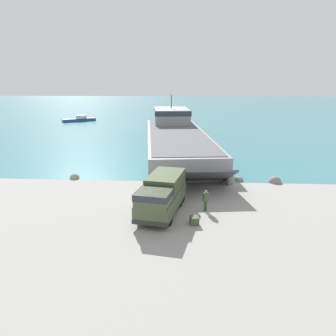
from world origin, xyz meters
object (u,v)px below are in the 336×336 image
(military_truck, at_px, (162,194))
(mooring_bollard, at_px, (227,181))
(cargo_crate, at_px, (194,220))
(moored_boat_a, at_px, (79,119))
(landing_craft, at_px, (175,135))
(soldier_on_ramp, at_px, (206,199))

(military_truck, height_order, mooring_bollard, military_truck)
(mooring_bollard, bearing_deg, cargo_crate, -110.27)
(moored_boat_a, distance_m, mooring_bollard, 59.06)
(moored_boat_a, bearing_deg, military_truck, 169.96)
(landing_craft, bearing_deg, military_truck, -96.94)
(military_truck, bearing_deg, landing_craft, -169.71)
(moored_boat_a, xyz_separation_m, cargo_crate, (27.94, -59.36, -0.22))
(landing_craft, distance_m, military_truck, 26.99)
(mooring_bollard, relative_size, cargo_crate, 1.19)
(military_truck, distance_m, soldier_on_ramp, 3.52)
(landing_craft, bearing_deg, moored_boat_a, 123.08)
(soldier_on_ramp, bearing_deg, moored_boat_a, 170.49)
(mooring_bollard, xyz_separation_m, cargo_crate, (-3.44, -9.33, -0.16))
(landing_craft, bearing_deg, soldier_on_ramp, -89.53)
(military_truck, xyz_separation_m, moored_boat_a, (-25.43, 57.29, -1.01))
(military_truck, height_order, moored_boat_a, military_truck)
(soldier_on_ramp, xyz_separation_m, moored_boat_a, (-28.87, 56.78, -0.52))
(soldier_on_ramp, height_order, cargo_crate, soldier_on_ramp)
(landing_craft, distance_m, cargo_crate, 29.21)
(cargo_crate, bearing_deg, landing_craft, 94.94)
(landing_craft, bearing_deg, mooring_bollard, -80.13)
(cargo_crate, bearing_deg, military_truck, 140.57)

